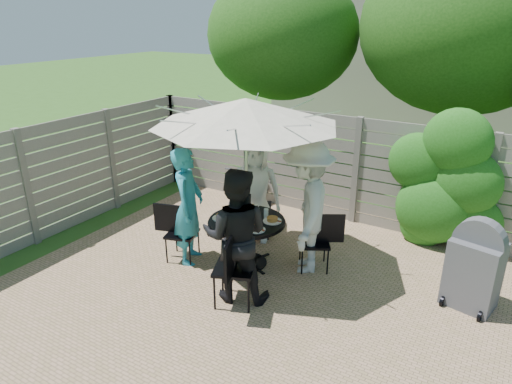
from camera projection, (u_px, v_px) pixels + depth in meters
The scene contains 23 objects.
backyard_envelope at pixel (453, 43), 12.77m from camera, with size 60.00×60.00×5.00m.
patio_table at pixel (247, 234), 6.44m from camera, with size 1.41×1.41×0.70m.
umbrella at pixel (246, 112), 5.81m from camera, with size 3.24×3.24×2.40m.
chair_back at pixel (256, 218), 7.40m from camera, with size 0.64×0.75×0.99m.
person_back at pixel (255, 190), 7.08m from camera, with size 0.82×0.53×1.67m, color white.
chair_left at pixel (182, 244), 6.65m from camera, with size 0.66×0.52×0.86m.
person_left at pixel (188, 207), 6.41m from camera, with size 0.62×0.41×1.71m, color teal.
chair_front at pixel (235, 282), 5.62m from camera, with size 0.63×0.77×1.00m.
person_front at pixel (236, 236), 5.54m from camera, with size 0.84×0.66×1.73m, color black.
chair_right at pixel (315, 253), 6.40m from camera, with size 0.64×0.56×0.85m.
person_right at pixel (307, 208), 6.17m from camera, with size 1.21×0.70×1.88m, color silver.
plate_back at pixel (251, 208), 6.68m from camera, with size 0.26×0.26×0.06m.
plate_left at pixel (221, 217), 6.40m from camera, with size 0.26×0.26×0.06m.
plate_front at pixel (242, 230), 6.02m from camera, with size 0.26×0.26×0.06m.
plate_right at pixel (272, 220), 6.31m from camera, with size 0.26×0.26×0.06m.
plate_extra at pixel (257, 229), 6.05m from camera, with size 0.24×0.24×0.06m.
glass_back at pixel (242, 208), 6.59m from camera, with size 0.07×0.07×0.14m, color silver.
glass_front at pixel (251, 224), 6.08m from camera, with size 0.07×0.07×0.14m, color silver.
glass_right at pixel (266, 213), 6.40m from camera, with size 0.07×0.07×0.14m, color silver.
syrup_jug at pixel (243, 213), 6.39m from camera, with size 0.09×0.09×0.16m, color #59280C.
coffee_cup at pixel (256, 210), 6.53m from camera, with size 0.08×0.08×0.12m, color #C6B293.
bicycle at pixel (252, 186), 8.34m from camera, with size 0.60×1.71×0.90m, color #333338.
bbq_grill at pixel (474, 268), 5.48m from camera, with size 0.66×0.55×1.18m.
Camera 1 is at (2.31, -4.04, 3.39)m, focal length 32.00 mm.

